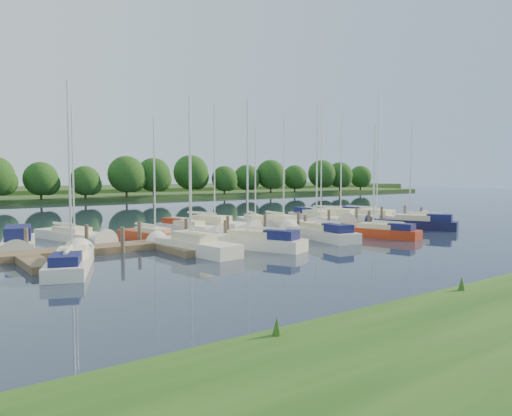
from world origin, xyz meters
TOP-DOWN VIEW (x-y plane):
  - ground at (0.00, 0.00)m, footprint 260.00×260.00m
  - dock at (0.00, 7.31)m, footprint 40.00×6.00m
  - mooring_pilings at (0.00, 8.43)m, footprint 38.24×2.84m
  - far_shore at (0.00, 75.00)m, footprint 180.00×30.00m
  - distant_hill at (0.00, 100.00)m, footprint 220.00×40.00m
  - treeline at (2.40, 61.93)m, footprint 146.92×10.14m
  - motorboat at (-15.48, 11.98)m, footprint 3.00×6.54m
  - sailboat_n_2 at (-11.43, 14.53)m, footprint 3.56×7.85m
  - sailboat_n_3 at (-6.91, 10.94)m, footprint 2.69×7.16m
  - sailboat_n_4 at (-2.52, 13.94)m, footprint 2.99×6.63m
  - sailboat_n_5 at (-0.16, 14.13)m, footprint 4.27×8.52m
  - sailboat_n_6 at (4.24, 14.14)m, footprint 3.68×7.04m
  - sailboat_n_7 at (6.62, 13.18)m, footprint 2.41×8.20m
  - sailboat_n_8 at (11.72, 13.84)m, footprint 4.27×9.73m
  - sailboat_n_9 at (14.27, 13.75)m, footprint 4.81×8.37m
  - sailboat_n_10 at (16.88, 11.52)m, footprint 3.75×10.53m
  - sailboat_s_0 at (-14.63, 3.72)m, footprint 4.09×7.56m
  - sailboat_s_1 at (-7.30, 4.43)m, footprint 2.67×7.47m
  - sailboat_s_2 at (-3.36, 3.78)m, footprint 4.24×7.39m
  - sailboat_s_3 at (3.27, 4.74)m, footprint 2.84×7.99m
  - sailboat_s_4 at (7.52, 2.95)m, footprint 3.23×6.82m
  - sailboat_s_5 at (14.48, 4.79)m, footprint 4.64×7.39m

SIDE VIEW (x-z plane):
  - ground at x=0.00m, z-range 0.00..0.00m
  - dock at x=0.00m, z-range 0.00..0.40m
  - sailboat_n_2 at x=-11.43m, z-range -4.66..5.20m
  - sailboat_n_3 at x=-6.91m, z-range -4.24..4.77m
  - sailboat_n_7 at x=6.62m, z-range -4.89..5.43m
  - sailboat_n_6 at x=4.24m, z-range -4.29..4.84m
  - sailboat_n_9 at x=14.27m, z-range -5.21..5.77m
  - sailboat_n_5 at x=-0.16m, z-range -5.22..5.79m
  - sailboat_s_1 at x=-7.30m, z-range -4.58..5.16m
  - far_shore at x=0.00m, z-range 0.00..0.60m
  - sailboat_s_0 at x=-14.63m, z-range -4.53..5.15m
  - sailboat_n_4 at x=-2.52m, z-range -3.92..4.54m
  - sailboat_s_4 at x=7.52m, z-range -4.07..4.70m
  - sailboat_n_8 at x=11.72m, z-range -5.77..6.42m
  - sailboat_n_10 at x=16.88m, z-range -6.24..6.90m
  - sailboat_s_3 at x=3.27m, z-range -4.76..5.43m
  - sailboat_s_2 at x=-3.36m, z-range -4.55..5.22m
  - sailboat_s_5 at x=14.48m, z-range -4.63..5.31m
  - motorboat at x=-15.48m, z-range -0.54..1.28m
  - mooring_pilings at x=0.00m, z-range -0.40..1.60m
  - distant_hill at x=0.00m, z-range 0.00..1.40m
  - treeline at x=2.40m, z-range 0.08..8.36m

